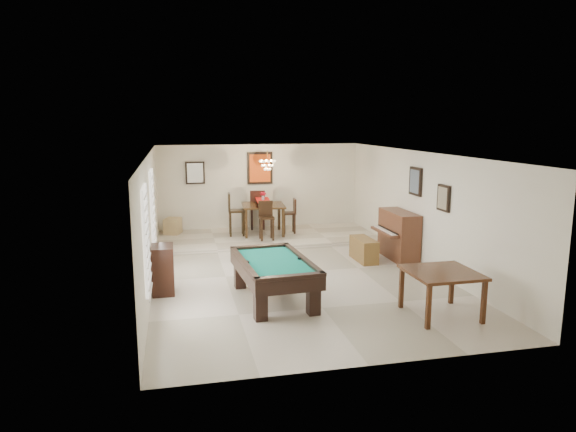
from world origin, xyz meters
name	(u,v)px	position (x,y,z in m)	size (l,w,h in m)	color
ground_plane	(294,273)	(0.00, 0.00, -0.01)	(6.00, 9.00, 0.02)	beige
wall_back	(260,188)	(0.00, 4.50, 1.30)	(6.00, 0.04, 2.60)	silver
wall_front	(372,274)	(0.00, -4.50, 1.30)	(6.00, 0.04, 2.60)	silver
wall_left	(150,220)	(-3.00, 0.00, 1.30)	(0.04, 9.00, 2.60)	silver
wall_right	(422,209)	(3.00, 0.00, 1.30)	(0.04, 9.00, 2.60)	silver
ceiling	(294,154)	(0.00, 0.00, 2.60)	(6.00, 9.00, 0.04)	white
dining_step	(268,237)	(0.00, 3.25, 0.06)	(6.00, 2.50, 0.12)	beige
window_left_front	(146,239)	(-2.97, -2.20, 1.40)	(0.06, 1.00, 1.70)	white
window_left_rear	(153,210)	(-2.97, 0.60, 1.40)	(0.06, 1.00, 1.70)	white
pool_table	(274,281)	(-0.77, -1.65, 0.37)	(1.21, 2.23, 0.74)	black
square_table	(441,293)	(1.86, -3.02, 0.39)	(1.13, 1.13, 0.78)	#371C0D
upright_piano	(393,235)	(2.59, 0.59, 0.58)	(0.77, 1.38, 1.15)	#5B301D
piano_bench	(364,250)	(1.84, 0.57, 0.27)	(0.38, 0.97, 0.54)	brown
apothecary_chest	(163,269)	(-2.77, -0.79, 0.47)	(0.41, 0.62, 0.93)	black
dining_table	(263,217)	(-0.08, 3.48, 0.60)	(1.17, 1.17, 0.96)	black
flower_vase	(263,196)	(-0.08, 3.48, 1.21)	(0.15, 0.15, 0.25)	red
dining_chair_south	(267,221)	(-0.12, 2.73, 0.64)	(0.38, 0.38, 1.04)	black
dining_chair_north	(257,209)	(-0.13, 4.22, 0.70)	(0.43, 0.43, 1.16)	black
dining_chair_west	(236,214)	(-0.84, 3.45, 0.72)	(0.44, 0.44, 1.20)	black
dining_chair_east	(289,216)	(0.66, 3.44, 0.61)	(0.37, 0.37, 0.99)	black
corner_bench	(173,226)	(-2.59, 4.05, 0.34)	(0.40, 0.49, 0.44)	tan
chandelier	(267,161)	(0.00, 3.20, 2.20)	(0.44, 0.44, 0.60)	#FFE5B2
back_painting	(260,168)	(0.00, 4.46, 1.90)	(0.75, 0.06, 0.95)	#D84C14
back_mirror	(195,173)	(-1.90, 4.46, 1.80)	(0.55, 0.06, 0.65)	white
right_picture_upper	(416,181)	(2.96, 0.30, 1.90)	(0.06, 0.55, 0.65)	slate
right_picture_lower	(444,198)	(2.96, -1.00, 1.70)	(0.06, 0.45, 0.55)	gray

